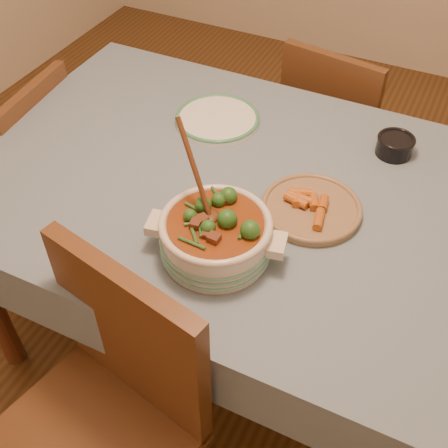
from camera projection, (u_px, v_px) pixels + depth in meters
name	position (u px, v px, depth m)	size (l,w,h in m)	color
floor	(247.00, 340.00, 2.10)	(4.50, 4.50, 0.00)	#4A3015
dining_table	(253.00, 212.00, 1.63)	(1.68, 1.08, 0.76)	brown
stew_casserole	(216.00, 234.00, 1.34)	(0.35, 0.31, 0.32)	beige
white_plate	(217.00, 119.00, 1.78)	(0.31, 0.31, 0.02)	white
condiment_bowl	(395.00, 145.00, 1.65)	(0.11, 0.11, 0.06)	black
fried_plate	(311.00, 207.00, 1.48)	(0.32, 0.32, 0.04)	#967453
chair_far	(334.00, 127.00, 2.25)	(0.44, 0.44, 0.83)	brown
chair_near	(107.00, 410.00, 1.34)	(0.52, 0.52, 0.93)	brown
chair_left	(29.00, 166.00, 2.10)	(0.41, 0.41, 0.81)	brown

